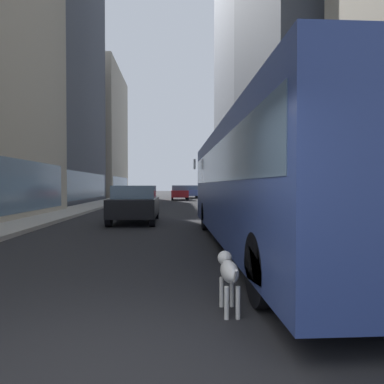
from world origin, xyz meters
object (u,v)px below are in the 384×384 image
at_px(car_blue_hatchback, 191,192).
at_px(pedestrian_with_handbag, 333,206).
at_px(transit_bus, 263,180).
at_px(car_red_coupe, 180,193).
at_px(car_black_suv, 135,204).
at_px(dalmatian_dog, 229,271).

bearing_deg(car_blue_hatchback, pedestrian_with_handbag, -85.61).
bearing_deg(transit_bus, pedestrian_with_handbag, 28.38).
distance_m(transit_bus, car_red_coupe, 29.12).
bearing_deg(pedestrian_with_handbag, car_black_suv, 144.11).
relative_size(transit_bus, pedestrian_with_handbag, 6.82).
height_order(car_black_suv, car_red_coupe, same).
bearing_deg(dalmatian_dog, car_black_suv, 102.89).
distance_m(car_red_coupe, car_blue_hatchback, 5.94).
relative_size(car_red_coupe, dalmatian_dog, 4.20).
xyz_separation_m(car_black_suv, car_blue_hatchback, (4.00, 28.64, -0.00)).
height_order(car_black_suv, pedestrian_with_handbag, pedestrian_with_handbag).
height_order(car_red_coupe, dalmatian_dog, car_red_coupe).
bearing_deg(transit_bus, car_red_coupe, 93.15).
relative_size(car_black_suv, pedestrian_with_handbag, 2.32).
relative_size(dalmatian_dog, pedestrian_with_handbag, 0.57).
distance_m(car_black_suv, car_red_coupe, 23.05).
relative_size(car_blue_hatchback, pedestrian_with_handbag, 2.55).
bearing_deg(pedestrian_with_handbag, car_red_coupe, 98.56).
height_order(car_blue_hatchback, pedestrian_with_handbag, pedestrian_with_handbag).
distance_m(car_black_suv, dalmatian_dog, 10.70).
bearing_deg(dalmatian_dog, car_blue_hatchback, 87.63).
height_order(transit_bus, car_red_coupe, transit_bus).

